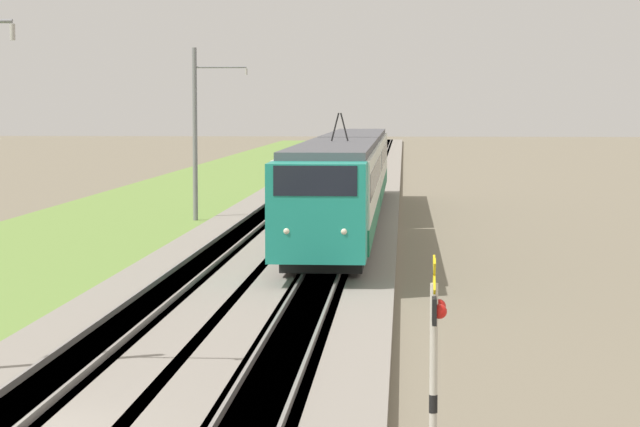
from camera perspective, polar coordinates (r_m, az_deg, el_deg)
The scene contains 8 objects.
ballast_main at distance 68.93m, azimuth -1.60°, elevation 0.58°, with size 240.00×4.40×0.30m.
ballast_adjacent at distance 68.67m, azimuth 1.81°, elevation 0.56°, with size 240.00×4.40×0.30m.
track_main at distance 68.93m, azimuth -1.60°, elevation 0.58°, with size 240.00×1.57×0.45m.
track_adjacent at distance 68.67m, azimuth 1.81°, elevation 0.57°, with size 240.00×1.57×0.45m.
grass_verge at distance 69.66m, azimuth -6.04°, elevation 0.52°, with size 240.00×12.95×0.12m.
passenger_train at distance 54.21m, azimuth 1.27°, elevation 1.78°, with size 39.17×2.93×5.14m.
crossing_signal_far at distance 17.13m, azimuth 5.27°, elevation -6.36°, with size 0.70×0.23×3.39m.
catenary_mast_mid at distance 57.74m, azimuth -5.68°, elevation 3.70°, with size 0.22×2.56×8.06m.
Camera 1 is at (-18.42, -6.55, 5.42)m, focal length 70.00 mm.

